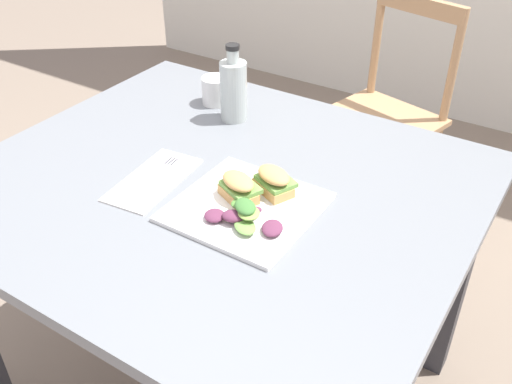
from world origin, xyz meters
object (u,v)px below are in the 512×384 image
Objects in this scene: dining_table at (219,224)px; chair_wooden_far at (384,116)px; plate_lunch at (246,207)px; cup_extra_side at (215,91)px; fork_on_napkin at (158,174)px; sandwich_half_front at (239,187)px; sandwich_half_back at (274,181)px; bottle_cold_brew at (234,93)px.

chair_wooden_far reaches higher than dining_table.
cup_extra_side reaches higher than plate_lunch.
fork_on_napkin is at bearing -73.72° from cup_extra_side.
chair_wooden_far is 1.16m from fork_on_napkin.
sandwich_half_front reaches higher than plate_lunch.
cup_extra_side reaches higher than fork_on_napkin.
sandwich_half_front is (-0.03, 0.01, 0.03)m from plate_lunch.
sandwich_half_back is at bearing -82.88° from chair_wooden_far.
fork_on_napkin is at bearing -153.52° from dining_table.
dining_table is 1.07m from chair_wooden_far.
dining_table is 6.02× the size of fork_on_napkin.
fork_on_napkin is 0.91× the size of bottle_cold_brew.
dining_table is at bearing -173.55° from sandwich_half_back.
bottle_cold_brew is 2.68× the size of cup_extra_side.
plate_lunch is 0.04m from sandwich_half_front.
bottle_cold_brew is at bearing -27.63° from cup_extra_side.
cup_extra_side is (-0.37, 0.30, -0.00)m from sandwich_half_back.
bottle_cold_brew reaches higher than sandwich_half_back.
sandwich_half_back is at bearing 49.89° from sandwich_half_front.
plate_lunch is 3.69× the size of cup_extra_side.
cup_extra_side is (-0.32, 0.36, -0.00)m from sandwich_half_front.
plate_lunch is 0.51m from cup_extra_side.
cup_extra_side is (-0.23, 0.32, 0.16)m from dining_table.
fork_on_napkin is at bearing -179.11° from plate_lunch.
plate_lunch is 0.42m from bottle_cold_brew.
sandwich_half_back is 0.50× the size of bottle_cold_brew.
bottle_cold_brew is at bearing 127.72° from plate_lunch.
chair_wooden_far is 4.24× the size of bottle_cold_brew.
bottle_cold_brew is at bearing 137.57° from sandwich_half_back.
sandwich_half_front is 0.49m from cup_extra_side.
plate_lunch is 1.52× the size of fork_on_napkin.
bottle_cold_brew reaches higher than dining_table.
chair_wooden_far is 3.09× the size of plate_lunch.
bottle_cold_brew is at bearing 117.03° from dining_table.
cup_extra_side is at bearing 131.65° from sandwich_half_front.
sandwich_half_back is at bearing -42.43° from bottle_cold_brew.
sandwich_half_back is 0.27m from fork_on_napkin.
dining_table is 3.97× the size of plate_lunch.
cup_extra_side is (-0.11, 0.38, 0.03)m from fork_on_napkin.
plate_lunch reaches higher than dining_table.
dining_table is 0.19m from fork_on_napkin.
fork_on_napkin is at bearing -87.56° from bottle_cold_brew.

